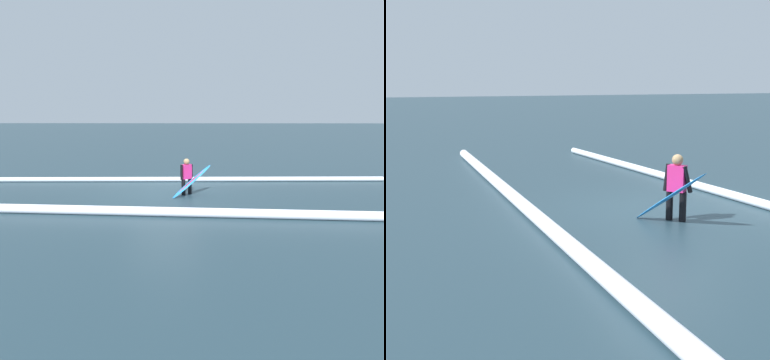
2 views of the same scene
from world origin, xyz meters
TOP-DOWN VIEW (x-y plane):
  - ground_plane at (0.00, 0.00)m, footprint 167.75×167.75m
  - surfer at (-0.82, 0.28)m, footprint 0.44×0.44m
  - surfboard at (-1.01, 0.56)m, footprint 1.49×0.96m
  - wave_crest_foreground at (0.05, -2.00)m, footprint 18.78×0.75m
  - wave_crest_midground at (-1.48, 2.98)m, footprint 22.76×1.50m

SIDE VIEW (x-z plane):
  - ground_plane at x=0.00m, z-range 0.00..0.00m
  - wave_crest_foreground at x=0.05m, z-range 0.00..0.21m
  - wave_crest_midground at x=-1.48m, z-range 0.00..0.27m
  - surfboard at x=-1.01m, z-range -0.02..1.10m
  - surfer at x=-0.82m, z-range 0.07..1.40m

